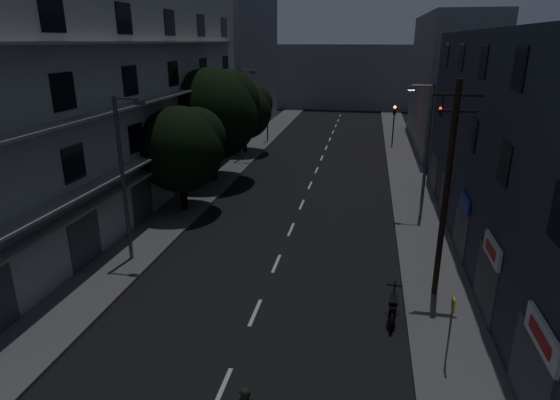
% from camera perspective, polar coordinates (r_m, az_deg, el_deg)
% --- Properties ---
extents(ground, '(160.00, 160.00, 0.00)m').
position_cam_1_polar(ground, '(36.33, 3.78, 2.02)').
color(ground, black).
rests_on(ground, ground).
extents(sidewalk_left, '(3.00, 90.00, 0.15)m').
position_cam_1_polar(sidewalk_left, '(37.89, -7.56, 2.72)').
color(sidewalk_left, '#565659').
rests_on(sidewalk_left, ground).
extents(sidewalk_right, '(3.00, 90.00, 0.15)m').
position_cam_1_polar(sidewalk_right, '(36.25, 15.63, 1.43)').
color(sidewalk_right, '#565659').
rests_on(sidewalk_right, ground).
extents(lane_markings, '(0.15, 60.50, 0.01)m').
position_cam_1_polar(lane_markings, '(42.32, 4.81, 4.43)').
color(lane_markings, beige).
rests_on(lane_markings, ground).
extents(building_left, '(7.00, 36.00, 14.00)m').
position_cam_1_polar(building_left, '(32.06, -19.85, 11.50)').
color(building_left, '#B1B1AC').
rests_on(building_left, ground).
extents(building_right, '(6.19, 28.00, 11.00)m').
position_cam_1_polar(building_right, '(25.36, 28.77, 5.17)').
color(building_right, '#2A2E39').
rests_on(building_right, ground).
extents(building_far_left, '(6.00, 20.00, 16.00)m').
position_cam_1_polar(building_far_left, '(59.80, -5.17, 16.37)').
color(building_far_left, slate).
rests_on(building_far_left, ground).
extents(building_far_right, '(6.00, 20.00, 13.00)m').
position_cam_1_polar(building_far_right, '(52.32, 19.89, 13.39)').
color(building_far_right, slate).
rests_on(building_far_right, ground).
extents(building_far_end, '(24.00, 8.00, 10.00)m').
position_cam_1_polar(building_far_end, '(79.85, 7.94, 14.71)').
color(building_far_end, slate).
rests_on(building_far_end, ground).
extents(tree_near, '(5.37, 5.37, 6.62)m').
position_cam_1_polar(tree_near, '(29.86, -11.92, 6.46)').
color(tree_near, black).
rests_on(tree_near, sidewalk_left).
extents(tree_mid, '(6.94, 6.94, 8.54)m').
position_cam_1_polar(tree_mid, '(36.21, -8.14, 10.72)').
color(tree_mid, black).
rests_on(tree_mid, sidewalk_left).
extents(tree_far, '(5.32, 5.32, 6.58)m').
position_cam_1_polar(tree_far, '(45.78, -4.35, 10.98)').
color(tree_far, black).
rests_on(tree_far, sidewalk_left).
extents(traffic_signal_far_right, '(0.28, 0.37, 4.10)m').
position_cam_1_polar(traffic_signal_far_right, '(49.91, 13.74, 9.79)').
color(traffic_signal_far_right, black).
rests_on(traffic_signal_far_right, sidewalk_right).
extents(traffic_signal_far_left, '(0.28, 0.37, 4.10)m').
position_cam_1_polar(traffic_signal_far_left, '(50.78, -1.55, 10.46)').
color(traffic_signal_far_left, black).
rests_on(traffic_signal_far_left, sidewalk_left).
extents(street_lamp_left_near, '(1.51, 0.25, 8.00)m').
position_cam_1_polar(street_lamp_left_near, '(23.24, -18.42, 3.20)').
color(street_lamp_left_near, '#515458').
rests_on(street_lamp_left_near, sidewalk_left).
extents(street_lamp_right, '(1.51, 0.25, 8.00)m').
position_cam_1_polar(street_lamp_right, '(29.27, 17.31, 6.39)').
color(street_lamp_right, slate).
rests_on(street_lamp_right, sidewalk_right).
extents(street_lamp_left_far, '(1.51, 0.25, 8.00)m').
position_cam_1_polar(street_lamp_left_far, '(42.83, -4.65, 10.87)').
color(street_lamp_left_far, '#595B61').
rests_on(street_lamp_left_far, sidewalk_left).
extents(utility_pole, '(1.80, 0.24, 9.00)m').
position_cam_1_polar(utility_pole, '(19.87, 19.65, 1.30)').
color(utility_pole, black).
rests_on(utility_pole, sidewalk_right).
extents(bus_stop_sign, '(0.06, 0.35, 2.52)m').
position_cam_1_polar(bus_stop_sign, '(16.65, 20.14, -13.51)').
color(bus_stop_sign, '#595B60').
rests_on(bus_stop_sign, sidewalk_right).
extents(motorcycle, '(0.62, 2.13, 1.37)m').
position_cam_1_polar(motorcycle, '(19.31, 13.58, -12.73)').
color(motorcycle, black).
rests_on(motorcycle, ground).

